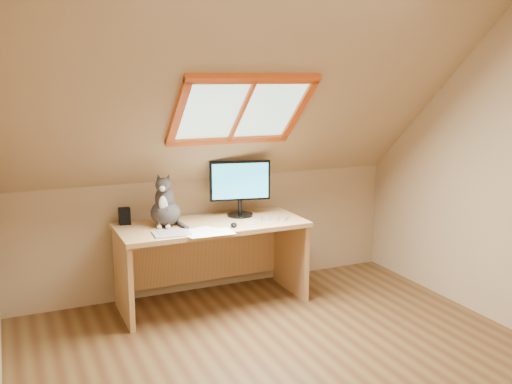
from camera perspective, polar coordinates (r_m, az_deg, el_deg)
ground at (r=3.79m, az=5.00°, el=-17.99°), size 3.50×3.50×0.00m
room_shell at (r=3.25m, az=6.23°, el=3.78°), size 3.52×3.52×2.41m
desk at (r=4.78m, az=-4.71°, el=-5.43°), size 1.52×0.67×0.70m
monitor at (r=4.82m, az=-1.61°, el=0.76°), size 0.51×0.22×0.48m
cat at (r=4.58m, az=-9.08°, el=-1.47°), size 0.33×0.35×0.43m
desk_speaker at (r=4.71m, az=-13.01°, el=-2.37°), size 0.10×0.10×0.13m
graphics_tablet at (r=4.36m, az=-8.43°, el=-4.12°), size 0.29×0.22×0.01m
mouse at (r=4.53m, az=-2.24°, el=-3.31°), size 0.08×0.11×0.03m
papers at (r=4.38m, az=-4.98°, el=-4.01°), size 0.35×0.30×0.01m
cables at (r=4.71m, az=0.92°, el=-2.85°), size 0.51×0.26×0.01m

